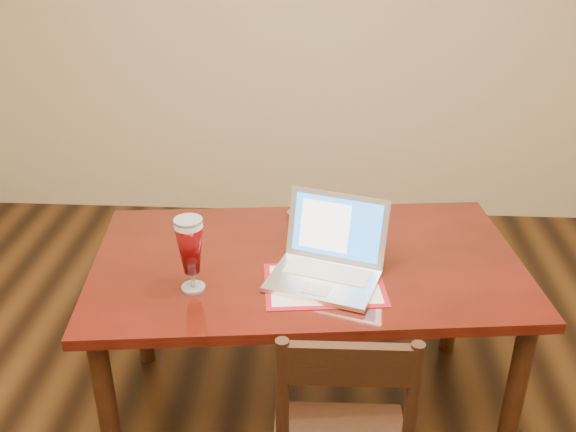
{
  "coord_description": "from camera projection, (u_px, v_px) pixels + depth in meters",
  "views": [
    {
      "loc": [
        0.12,
        -1.37,
        1.94
      ],
      "look_at": [
        0.0,
        0.64,
        0.91
      ],
      "focal_mm": 40.0,
      "sensor_mm": 36.0,
      "label": 1
    }
  ],
  "objects": [
    {
      "name": "dining_table",
      "position": [
        305.0,
        278.0,
        2.38
      ],
      "size": [
        1.65,
        1.05,
        1.0
      ],
      "rotation": [
        0.0,
        0.0,
        0.11
      ],
      "color": "#4D0F0A",
      "rests_on": "ground"
    }
  ]
}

